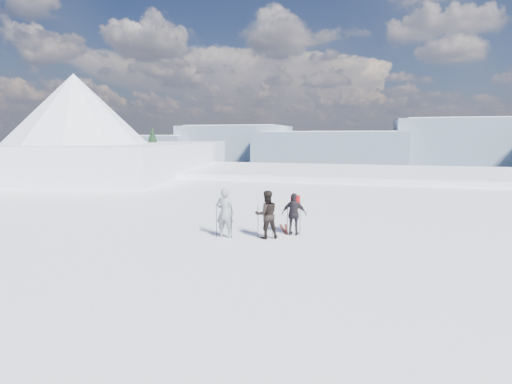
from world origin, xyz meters
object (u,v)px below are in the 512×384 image
(skier_pack, at_px, (294,214))
(skier_grey, at_px, (225,213))
(skis_loose, at_px, (285,229))
(skier_dark, at_px, (267,214))

(skier_pack, bearing_deg, skier_grey, 22.65)
(skier_grey, relative_size, skis_loose, 1.11)
(skier_pack, distance_m, skis_loose, 1.23)
(skier_grey, distance_m, skier_pack, 2.64)
(skier_dark, height_order, skier_pack, skier_dark)
(skier_pack, height_order, skis_loose, skier_pack)
(skier_dark, relative_size, skis_loose, 1.07)
(skier_dark, bearing_deg, skier_pack, -168.57)
(skier_dark, bearing_deg, skier_grey, -18.47)
(skier_dark, xyz_separation_m, skier_pack, (0.89, 0.76, -0.08))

